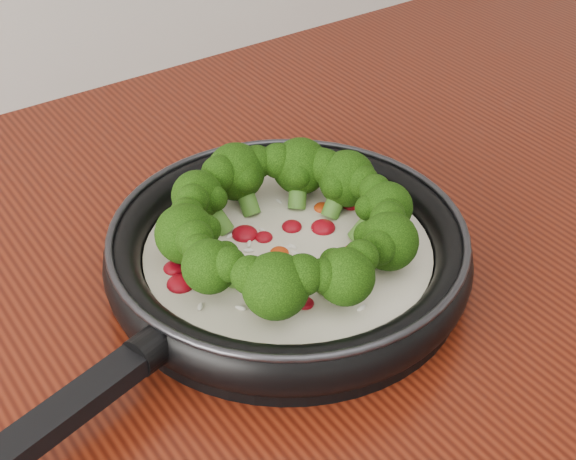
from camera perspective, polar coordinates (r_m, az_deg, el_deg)
skillet at (r=0.69m, az=-0.17°, el=-1.16°), size 0.49×0.37×0.09m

